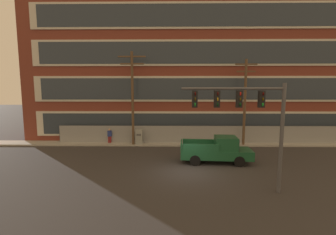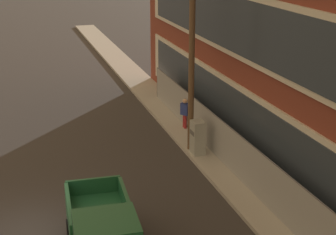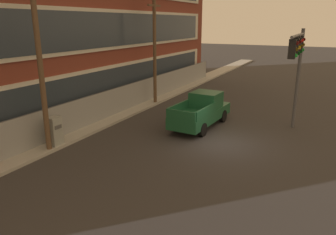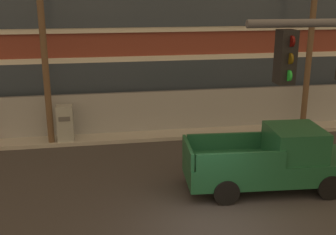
# 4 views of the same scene
# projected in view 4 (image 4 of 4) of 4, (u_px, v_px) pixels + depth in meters

# --- Properties ---
(ground_plane) EXTENTS (160.00, 160.00, 0.00)m
(ground_plane) POSITION_uv_depth(u_px,v_px,m) (215.00, 231.00, 11.35)
(ground_plane) COLOR #333030
(sidewalk_building_side) EXTENTS (80.00, 1.94, 0.16)m
(sidewalk_building_side) POSITION_uv_depth(u_px,v_px,m) (165.00, 132.00, 19.10)
(sidewalk_building_side) COLOR #9E9B93
(sidewalk_building_side) RESTS_ON ground
(chain_link_fence) EXTENTS (33.19, 0.06, 1.98)m
(chain_link_fence) POSITION_uv_depth(u_px,v_px,m) (242.00, 108.00, 19.55)
(chain_link_fence) COLOR gray
(chain_link_fence) RESTS_ON ground
(pickup_truck_dark_green) EXTENTS (5.60, 2.26, 2.08)m
(pickup_truck_dark_green) POSITION_uv_depth(u_px,v_px,m) (274.00, 161.00, 13.54)
(pickup_truck_dark_green) COLOR #194C2D
(pickup_truck_dark_green) RESTS_ON ground
(utility_pole_near_corner) EXTENTS (2.73, 0.26, 9.48)m
(utility_pole_near_corner) POSITION_uv_depth(u_px,v_px,m) (41.00, 17.00, 16.17)
(utility_pole_near_corner) COLOR brown
(utility_pole_near_corner) RESTS_ON ground
(utility_pole_midblock) EXTENTS (2.14, 0.26, 8.72)m
(utility_pole_midblock) POSITION_uv_depth(u_px,v_px,m) (312.00, 26.00, 18.15)
(utility_pole_midblock) COLOR brown
(utility_pole_midblock) RESTS_ON ground
(electrical_cabinet) EXTENTS (0.67, 0.55, 1.67)m
(electrical_cabinet) POSITION_uv_depth(u_px,v_px,m) (65.00, 125.00, 17.65)
(electrical_cabinet) COLOR #939993
(electrical_cabinet) RESTS_ON ground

